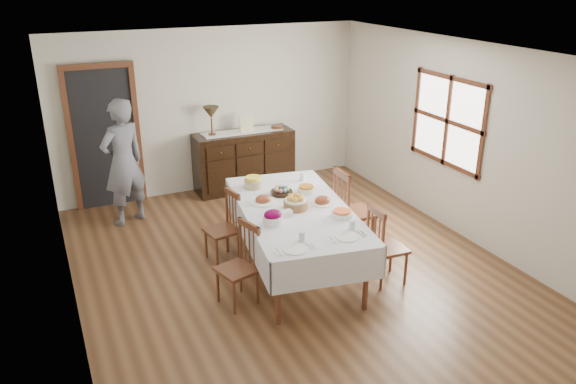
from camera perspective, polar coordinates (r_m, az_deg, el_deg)
name	(u,v)px	position (r m, az deg, el deg)	size (l,w,h in m)	color
ground	(291,266)	(7.00, 0.35, -7.51)	(6.00, 6.00, 0.00)	brown
room_shell	(265,131)	(6.68, -2.30, 6.26)	(5.02, 6.02, 2.65)	silver
dining_table	(295,215)	(6.59, 0.72, -2.38)	(1.58, 2.56, 0.83)	silver
chair_left_near	(241,264)	(6.11, -4.84, -7.28)	(0.47, 0.47, 0.92)	#592F1C
chair_left_far	(225,226)	(7.01, -6.44, -3.43)	(0.43, 0.43, 0.90)	#592F1C
chair_right_near	(384,244)	(6.55, 9.74, -5.28)	(0.41, 0.41, 0.95)	#592F1C
chair_right_far	(351,209)	(7.27, 6.42, -1.72)	(0.47, 0.47, 1.08)	#592F1C
sideboard	(244,161)	(9.26, -4.50, 3.20)	(1.61, 0.58, 0.97)	black
person	(123,158)	(8.14, -16.43, 3.30)	(0.60, 0.39, 1.93)	slate
bread_basket	(296,203)	(6.50, 0.78, -1.11)	(0.28, 0.28, 0.17)	brown
egg_basket	(282,191)	(6.93, -0.65, 0.06)	(0.27, 0.27, 0.10)	black
ham_platter_a	(263,200)	(6.70, -2.54, -0.82)	(0.33, 0.33, 0.11)	white
ham_platter_b	(322,201)	(6.68, 3.51, -0.92)	(0.29, 0.29, 0.11)	white
beet_bowl	(273,218)	(6.12, -1.55, -2.62)	(0.23, 0.23, 0.17)	white
carrot_bowl	(306,189)	(6.99, 1.87, 0.28)	(0.22, 0.22, 0.09)	white
pineapple_bowl	(253,182)	(7.15, -3.53, 0.98)	(0.24, 0.24, 0.14)	tan
casserole_dish	(342,214)	(6.35, 5.52, -2.19)	(0.25, 0.25, 0.07)	white
butter_dish	(286,213)	(6.32, -0.23, -2.19)	(0.15, 0.11, 0.07)	white
setting_left	(297,245)	(5.65, 0.90, -5.40)	(0.44, 0.31, 0.10)	white
setting_right	(348,233)	(5.93, 6.16, -4.14)	(0.44, 0.31, 0.10)	white
glass_far_a	(259,183)	(7.17, -2.99, 0.88)	(0.06, 0.06, 0.09)	silver
glass_far_b	(302,177)	(7.37, 1.46, 1.53)	(0.06, 0.06, 0.10)	silver
runner	(242,131)	(9.14, -4.67, 6.15)	(1.30, 0.35, 0.01)	white
table_lamp	(211,113)	(8.90, -7.82, 7.93)	(0.26, 0.26, 0.46)	brown
picture_frame	(246,124)	(9.08, -4.25, 6.95)	(0.22, 0.08, 0.28)	beige
deco_bowl	(277,127)	(9.28, -1.11, 6.63)	(0.20, 0.20, 0.06)	#592F1C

